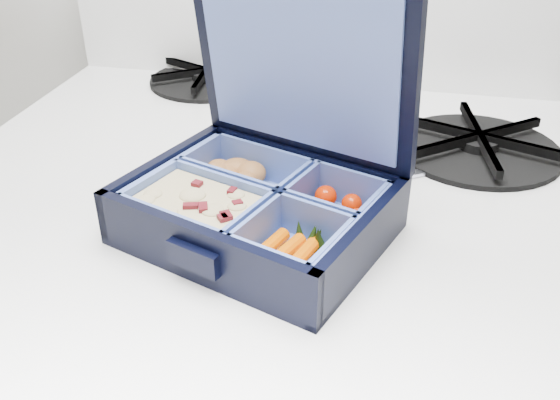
# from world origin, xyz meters

# --- Properties ---
(bento_box) EXTENTS (0.25, 0.22, 0.05)m
(bento_box) POSITION_xyz_m (-0.66, 1.54, 1.01)
(bento_box) COLOR black
(bento_box) RESTS_ON stove
(burner_grate) EXTENTS (0.23, 0.23, 0.03)m
(burner_grate) POSITION_xyz_m (-0.47, 1.75, 1.00)
(burner_grate) COLOR black
(burner_grate) RESTS_ON stove
(burner_grate_rear) EXTENTS (0.21, 0.21, 0.02)m
(burner_grate_rear) POSITION_xyz_m (-0.82, 1.89, 0.99)
(burner_grate_rear) COLOR black
(burner_grate_rear) RESTS_ON stove
(fork) EXTENTS (0.15, 0.10, 0.01)m
(fork) POSITION_xyz_m (-0.57, 1.65, 0.99)
(fork) COLOR silver
(fork) RESTS_ON stove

